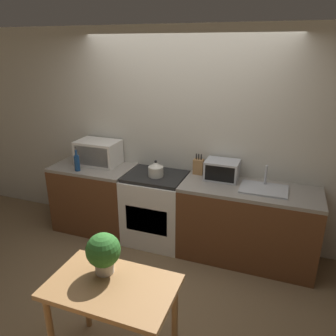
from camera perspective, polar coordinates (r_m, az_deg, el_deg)
ground_plane at (r=3.78m, az=-2.64°, el=-18.30°), size 16.00×16.00×0.00m
wall_back at (r=4.07m, az=2.77°, el=5.28°), size 10.00×0.06×2.60m
counter_left_run at (r=4.54m, az=-12.54°, el=-5.01°), size 1.03×0.62×0.90m
counter_right_run at (r=3.92m, az=13.57°, el=-9.43°), size 1.52×0.62×0.90m
stove_range at (r=4.16m, az=-2.12°, el=-7.00°), size 0.73×0.62×0.90m
kettle at (r=3.90m, az=-2.14°, el=-0.24°), size 0.18×0.18×0.20m
microwave at (r=4.38m, az=-12.05°, el=2.65°), size 0.55×0.36×0.31m
bottle at (r=4.22m, az=-15.58°, el=0.90°), size 0.07×0.07×0.27m
knife_block at (r=3.98m, az=5.32°, el=0.27°), size 0.12×0.09×0.25m
toaster_oven at (r=3.85m, az=9.37°, el=-0.36°), size 0.38×0.28×0.23m
sink_basin at (r=3.71m, az=16.34°, el=-3.43°), size 0.50×0.36×0.24m
dining_table at (r=2.62m, az=-9.67°, el=-21.27°), size 0.94×0.58×0.75m
potted_plant at (r=2.56m, az=-11.20°, el=-14.09°), size 0.26×0.26×0.33m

